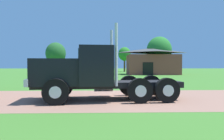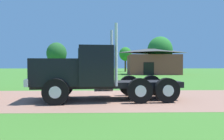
% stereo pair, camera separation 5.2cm
% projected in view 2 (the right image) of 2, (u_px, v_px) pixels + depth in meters
% --- Properties ---
extents(ground_plane, '(200.00, 200.00, 0.00)m').
position_uv_depth(ground_plane, '(114.00, 98.00, 10.51)').
color(ground_plane, '#3F7629').
extents(dirt_track, '(120.00, 6.43, 0.01)m').
position_uv_depth(dirt_track, '(114.00, 98.00, 10.51)').
color(dirt_track, '#976B57').
rests_on(dirt_track, ground_plane).
extents(truck_foreground_white, '(7.34, 3.16, 3.57)m').
position_uv_depth(truck_foreground_white, '(89.00, 74.00, 10.03)').
color(truck_foreground_white, black).
rests_on(truck_foreground_white, ground_plane).
extents(shed_building, '(9.66, 6.92, 4.93)m').
position_uv_depth(shed_building, '(153.00, 62.00, 38.52)').
color(shed_building, brown).
rests_on(shed_building, ground_plane).
extents(tree_left, '(4.22, 4.22, 6.54)m').
position_uv_depth(tree_left, '(57.00, 53.00, 43.83)').
color(tree_left, '#513823').
rests_on(tree_left, ground_plane).
extents(tree_mid, '(3.20, 3.20, 6.36)m').
position_uv_depth(tree_mid, '(125.00, 54.00, 53.09)').
color(tree_mid, '#513823').
rests_on(tree_mid, ground_plane).
extents(tree_right, '(4.70, 4.70, 7.12)m').
position_uv_depth(tree_right, '(160.00, 50.00, 39.07)').
color(tree_right, '#513823').
rests_on(tree_right, ground_plane).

